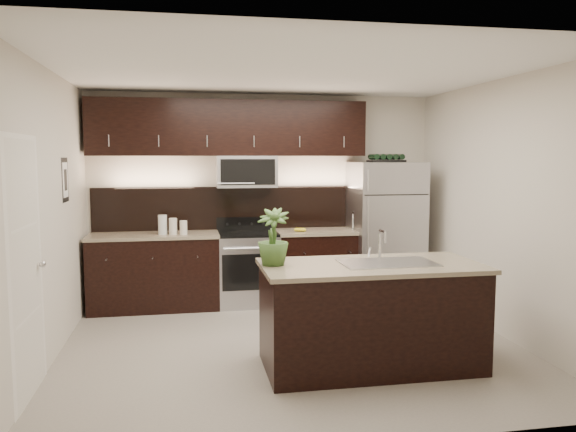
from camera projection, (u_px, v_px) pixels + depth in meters
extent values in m
plane|color=gray|center=(291.00, 346.00, 5.62)|extent=(4.50, 4.50, 0.00)
cube|color=beige|center=(264.00, 198.00, 7.44)|extent=(4.50, 0.02, 2.70)
cube|color=beige|center=(350.00, 242.00, 3.52)|extent=(4.50, 0.02, 2.70)
cube|color=beige|center=(48.00, 216.00, 5.08)|extent=(0.02, 4.00, 2.70)
cube|color=beige|center=(502.00, 208.00, 5.88)|extent=(0.02, 4.00, 2.70)
cube|color=white|center=(292.00, 71.00, 5.34)|extent=(4.50, 4.00, 0.02)
cube|color=silver|center=(28.00, 271.00, 4.34)|extent=(0.04, 0.80, 2.02)
sphere|color=silver|center=(42.00, 264.00, 4.66)|extent=(0.06, 0.06, 0.06)
cube|color=black|center=(65.00, 180.00, 5.78)|extent=(0.01, 0.32, 0.46)
cube|color=white|center=(66.00, 180.00, 5.79)|extent=(0.00, 0.24, 0.36)
cube|color=black|center=(155.00, 273.00, 6.98)|extent=(1.57, 0.62, 0.90)
cube|color=black|center=(321.00, 267.00, 7.35)|extent=(1.16, 0.62, 0.90)
cube|color=#B2B2B7|center=(248.00, 270.00, 7.18)|extent=(0.76, 0.62, 0.90)
cube|color=black|center=(248.00, 234.00, 7.14)|extent=(0.76, 0.60, 0.03)
cube|color=#C0B590|center=(154.00, 235.00, 6.93)|extent=(1.59, 0.65, 0.04)
cube|color=#C0B590|center=(321.00, 231.00, 7.31)|extent=(1.18, 0.65, 0.04)
cube|color=black|center=(230.00, 208.00, 7.36)|extent=(3.49, 0.02, 0.56)
cube|color=#B2B2B7|center=(246.00, 172.00, 7.16)|extent=(0.76, 0.40, 0.40)
cube|color=black|center=(230.00, 128.00, 7.10)|extent=(3.49, 0.33, 0.70)
cube|color=black|center=(370.00, 317.00, 5.04)|extent=(1.90, 0.90, 0.90)
cube|color=#C0B590|center=(371.00, 266.00, 4.99)|extent=(1.96, 0.96, 0.04)
cube|color=silver|center=(387.00, 262.00, 5.02)|extent=(0.84, 0.50, 0.01)
cylinder|color=silver|center=(380.00, 246.00, 5.21)|extent=(0.03, 0.03, 0.24)
cylinder|color=silver|center=(383.00, 231.00, 5.12)|extent=(0.02, 0.14, 0.02)
cylinder|color=silver|center=(385.00, 238.00, 5.06)|extent=(0.02, 0.02, 0.10)
cube|color=#B2B2B7|center=(385.00, 231.00, 7.40)|extent=(0.88, 0.79, 1.82)
cube|color=black|center=(386.00, 161.00, 7.30)|extent=(0.45, 0.28, 0.03)
cylinder|color=black|center=(374.00, 157.00, 7.27)|extent=(0.07, 0.26, 0.07)
cylinder|color=black|center=(380.00, 157.00, 7.28)|extent=(0.07, 0.26, 0.07)
cylinder|color=black|center=(386.00, 157.00, 7.30)|extent=(0.07, 0.26, 0.07)
cylinder|color=black|center=(392.00, 157.00, 7.31)|extent=(0.07, 0.26, 0.07)
cylinder|color=black|center=(399.00, 157.00, 7.33)|extent=(0.07, 0.26, 0.07)
imported|color=#375923|center=(273.00, 237.00, 4.90)|extent=(0.36, 0.36, 0.50)
cylinder|color=silver|center=(163.00, 225.00, 6.88)|extent=(0.11, 0.11, 0.24)
cylinder|color=silver|center=(173.00, 226.00, 6.88)|extent=(0.10, 0.10, 0.20)
cylinder|color=silver|center=(183.00, 228.00, 6.87)|extent=(0.09, 0.09, 0.17)
cylinder|color=silver|center=(356.00, 222.00, 7.33)|extent=(0.10, 0.10, 0.21)
cylinder|color=silver|center=(356.00, 213.00, 7.31)|extent=(0.11, 0.11, 0.02)
cylinder|color=silver|center=(356.00, 209.00, 7.31)|extent=(0.01, 0.01, 0.08)
ellipsoid|color=gold|center=(297.00, 229.00, 7.16)|extent=(0.20, 0.18, 0.05)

